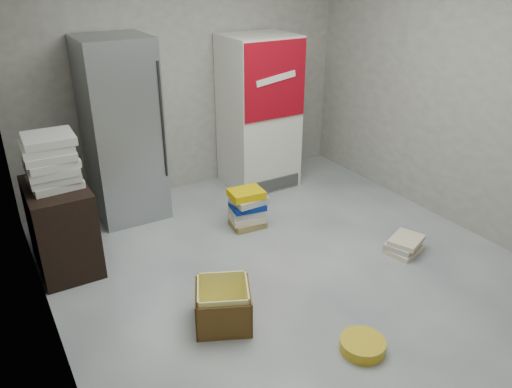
{
  "coord_description": "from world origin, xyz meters",
  "views": [
    {
      "loc": [
        -2.21,
        -2.84,
        2.56
      ],
      "look_at": [
        -0.13,
        0.7,
        0.62
      ],
      "focal_mm": 35.0,
      "sensor_mm": 36.0,
      "label": 1
    }
  ],
  "objects_px": {
    "coke_cooler": "(259,113)",
    "phonebook_stack_main": "(247,208)",
    "wood_shelf": "(62,226)",
    "cardboard_box": "(223,308)",
    "steel_fridge": "(122,131)"
  },
  "relations": [
    {
      "from": "coke_cooler",
      "to": "phonebook_stack_main",
      "type": "height_order",
      "value": "coke_cooler"
    },
    {
      "from": "wood_shelf",
      "to": "phonebook_stack_main",
      "type": "xyz_separation_m",
      "value": [
        1.79,
        -0.21,
        -0.19
      ]
    },
    {
      "from": "coke_cooler",
      "to": "cardboard_box",
      "type": "height_order",
      "value": "coke_cooler"
    },
    {
      "from": "coke_cooler",
      "to": "wood_shelf",
      "type": "height_order",
      "value": "coke_cooler"
    },
    {
      "from": "steel_fridge",
      "to": "wood_shelf",
      "type": "relative_size",
      "value": 2.37
    },
    {
      "from": "steel_fridge",
      "to": "phonebook_stack_main",
      "type": "distance_m",
      "value": 1.53
    },
    {
      "from": "steel_fridge",
      "to": "cardboard_box",
      "type": "height_order",
      "value": "steel_fridge"
    },
    {
      "from": "steel_fridge",
      "to": "phonebook_stack_main",
      "type": "relative_size",
      "value": 4.53
    },
    {
      "from": "wood_shelf",
      "to": "coke_cooler",
      "type": "bearing_deg",
      "value": 16.28
    },
    {
      "from": "phonebook_stack_main",
      "to": "steel_fridge",
      "type": "bearing_deg",
      "value": 141.4
    },
    {
      "from": "phonebook_stack_main",
      "to": "cardboard_box",
      "type": "xyz_separation_m",
      "value": [
        -0.92,
        -1.24,
        -0.07
      ]
    },
    {
      "from": "cardboard_box",
      "to": "phonebook_stack_main",
      "type": "bearing_deg",
      "value": 78.28
    },
    {
      "from": "steel_fridge",
      "to": "cardboard_box",
      "type": "distance_m",
      "value": 2.33
    },
    {
      "from": "steel_fridge",
      "to": "coke_cooler",
      "type": "relative_size",
      "value": 1.06
    },
    {
      "from": "wood_shelf",
      "to": "cardboard_box",
      "type": "height_order",
      "value": "wood_shelf"
    }
  ]
}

